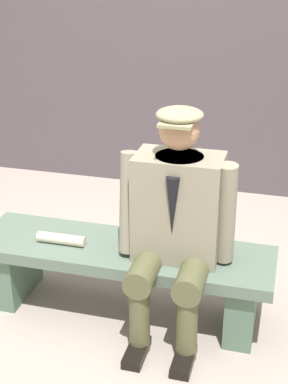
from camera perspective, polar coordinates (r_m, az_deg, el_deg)
ground_plane at (r=3.39m, az=-2.06°, el=-11.82°), size 30.00×30.00×0.00m
bench at (r=3.23m, az=-2.14°, el=-7.56°), size 1.69×0.48×0.42m
seated_man at (r=2.93m, az=3.20°, el=-2.71°), size 0.62×0.63×1.25m
rolled_magazine at (r=3.21m, az=-8.36°, el=-4.73°), size 0.28×0.06×0.06m
stadium_wall at (r=4.87m, az=4.95°, el=10.43°), size 12.00×0.24×1.71m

